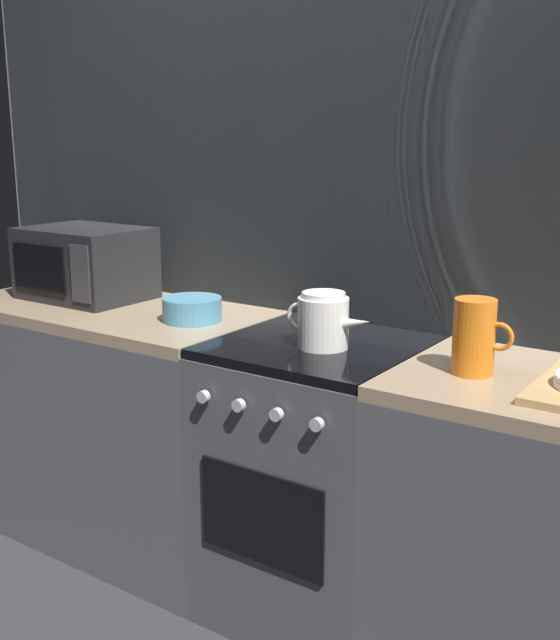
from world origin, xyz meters
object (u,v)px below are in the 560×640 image
Objects in this scene: microwave at (85,263)px; pitcher at (475,337)px; kettle at (324,321)px; mixing_bowl at (192,309)px; stove_unit at (317,480)px.

pitcher is (1.58, -0.08, -0.03)m from microwave.
mixing_bowl is at bearing 176.40° from kettle.
kettle is 0.54m from mixing_bowl.
stove_unit is at bearing 176.04° from pitcher.
kettle is at bearing -179.33° from pitcher.
stove_unit is 0.74m from pitcher.
mixing_bowl is (0.58, -0.06, -0.10)m from microwave.
stove_unit is at bearing -2.68° from microwave.
kettle is at bearing -45.32° from stove_unit.
pitcher is at bearing -3.96° from stove_unit.
stove_unit is 4.50× the size of mixing_bowl.
stove_unit is 4.50× the size of pitcher.
pitcher is (0.46, 0.01, 0.02)m from kettle.
stove_unit is at bearing 0.67° from mixing_bowl.
mixing_bowl is at bearing 178.36° from pitcher.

